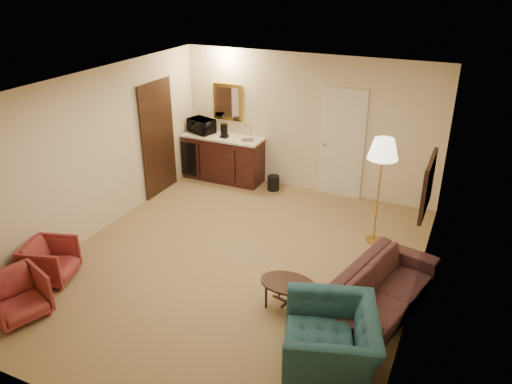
# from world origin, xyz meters

# --- Properties ---
(ground) EXTENTS (6.00, 6.00, 0.00)m
(ground) POSITION_xyz_m (0.00, 0.00, 0.00)
(ground) COLOR olive
(ground) RESTS_ON ground
(room_walls) EXTENTS (5.02, 6.01, 2.61)m
(room_walls) POSITION_xyz_m (-0.10, 0.77, 1.72)
(room_walls) COLOR beige
(room_walls) RESTS_ON ground
(wetbar_cabinet) EXTENTS (1.64, 0.58, 0.92)m
(wetbar_cabinet) POSITION_xyz_m (-1.65, 2.72, 0.46)
(wetbar_cabinet) COLOR #371611
(wetbar_cabinet) RESTS_ON ground
(sofa) EXTENTS (1.05, 2.10, 0.79)m
(sofa) POSITION_xyz_m (2.15, -0.19, 0.40)
(sofa) COLOR black
(sofa) RESTS_ON ground
(teal_armchair) EXTENTS (1.05, 1.29, 0.98)m
(teal_armchair) POSITION_xyz_m (1.87, -1.48, 0.49)
(teal_armchair) COLOR #1E4B4C
(teal_armchair) RESTS_ON ground
(rose_chair_near) EXTENTS (0.74, 0.76, 0.64)m
(rose_chair_near) POSITION_xyz_m (-2.15, -1.44, 0.32)
(rose_chair_near) COLOR maroon
(rose_chair_near) RESTS_ON ground
(rose_chair_far) EXTENTS (0.77, 0.80, 0.65)m
(rose_chair_far) POSITION_xyz_m (-1.90, -2.21, 0.33)
(rose_chair_far) COLOR maroon
(rose_chair_far) RESTS_ON ground
(coffee_table) EXTENTS (0.81, 0.64, 0.41)m
(coffee_table) POSITION_xyz_m (1.08, -0.70, 0.21)
(coffee_table) COLOR black
(coffee_table) RESTS_ON ground
(floor_lamp) EXTENTS (0.56, 0.56, 1.72)m
(floor_lamp) POSITION_xyz_m (1.70, 1.50, 0.86)
(floor_lamp) COLOR #B98B3D
(floor_lamp) RESTS_ON ground
(waste_bin) EXTENTS (0.24, 0.24, 0.29)m
(waste_bin) POSITION_xyz_m (-0.52, 2.65, 0.15)
(waste_bin) COLOR black
(waste_bin) RESTS_ON ground
(microwave) EXTENTS (0.58, 0.43, 0.35)m
(microwave) POSITION_xyz_m (-2.15, 2.75, 1.10)
(microwave) COLOR black
(microwave) RESTS_ON wetbar_cabinet
(coffee_maker) EXTENTS (0.17, 0.17, 0.27)m
(coffee_maker) POSITION_xyz_m (-1.59, 2.67, 1.05)
(coffee_maker) COLOR black
(coffee_maker) RESTS_ON wetbar_cabinet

